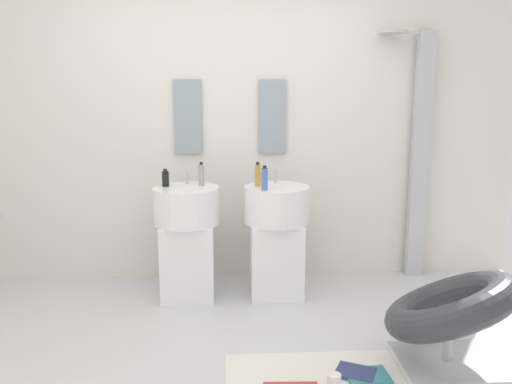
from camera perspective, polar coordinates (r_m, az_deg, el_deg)
The scene contains 16 objects.
ground_plane at distance 3.36m, azimuth -2.12°, elevation -18.41°, with size 4.80×3.60×0.04m, color silver.
rear_partition at distance 4.58m, azimuth -2.69°, elevation 7.06°, with size 4.80×0.10×2.60m, color silver.
pedestal_sink_left at distance 4.25m, azimuth -7.16°, elevation -4.66°, with size 0.50×0.50×0.97m.
pedestal_sink_right at distance 4.26m, azimuth 2.14°, elevation -4.54°, with size 0.50×0.50×0.97m.
vanity_mirror_left at distance 4.51m, azimuth -7.10°, elevation 7.75°, with size 0.22×0.03×0.60m, color #8C9EA8.
vanity_mirror_right at distance 4.52m, azimuth 1.71°, elevation 7.84°, with size 0.22×0.03×0.60m, color #8C9EA8.
shower_column at distance 4.76m, azimuth 16.58°, elevation 4.10°, with size 0.49×0.24×2.05m.
lounge_chair at distance 3.39m, azimuth 19.54°, elevation -11.85°, with size 1.09×1.09×0.65m.
magazine_teal at distance 3.33m, azimuth 11.51°, elevation -18.24°, with size 0.24×0.18×0.02m, color teal.
magazine_navy at distance 3.34m, azimuth 10.32°, elevation -18.03°, with size 0.22×0.17×0.02m, color navy.
coffee_mug at distance 3.17m, azimuth 8.12°, elevation -19.01°, with size 0.08×0.08×0.09m, color white.
soap_bottle_green at distance 4.24m, azimuth -9.41°, elevation 1.43°, with size 0.06×0.06×0.13m.
soap_bottle_blue at distance 4.00m, azimuth 0.90°, elevation 1.38°, with size 0.05×0.05×0.18m.
soap_bottle_black at distance 4.20m, azimuth -9.40°, elevation 1.39°, with size 0.05×0.05×0.13m.
soap_bottle_amber at distance 4.15m, azimuth 0.17°, elevation 1.78°, with size 0.05×0.05×0.19m.
soap_bottle_grey at distance 4.18m, azimuth -5.71°, elevation 1.79°, with size 0.04×0.04×0.18m.
Camera 1 is at (-0.05, -2.91, 1.66)m, focal length 38.43 mm.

